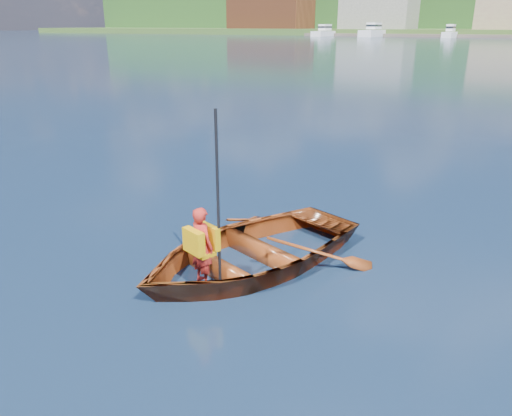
% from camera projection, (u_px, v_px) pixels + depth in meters
% --- Properties ---
extents(ground, '(600.00, 600.00, 0.00)m').
position_uv_depth(ground, '(233.00, 288.00, 6.39)').
color(ground, '#111E40').
rests_on(ground, ground).
extents(rowboat, '(3.51, 4.15, 0.73)m').
position_uv_depth(rowboat, '(250.00, 250.00, 6.94)').
color(rowboat, brown).
rests_on(rowboat, ground).
extents(child_paddler, '(0.43, 0.42, 2.19)m').
position_uv_depth(child_paddler, '(202.00, 244.00, 6.13)').
color(child_paddler, '#B0231D').
rests_on(child_paddler, ground).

